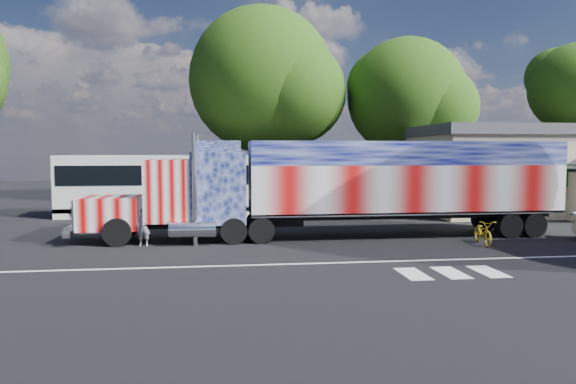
{
  "coord_description": "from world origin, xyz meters",
  "views": [
    {
      "loc": [
        -2.83,
        -19.38,
        3.65
      ],
      "look_at": [
        0.0,
        3.0,
        1.9
      ],
      "focal_mm": 32.0,
      "sensor_mm": 36.0,
      "label": 1
    }
  ],
  "objects": [
    {
      "name": "ground",
      "position": [
        0.0,
        0.0,
        0.0
      ],
      "size": [
        100.0,
        100.0,
        0.0
      ],
      "primitive_type": "plane",
      "color": "black"
    },
    {
      "name": "tree_ne_a",
      "position": [
        10.06,
        15.47,
        7.46
      ],
      "size": [
        8.61,
        8.2,
        11.61
      ],
      "color": "black",
      "rests_on": "ground"
    },
    {
      "name": "lane_markings",
      "position": [
        1.71,
        -3.77,
        0.01
      ],
      "size": [
        30.0,
        2.67,
        0.01
      ],
      "color": "silver",
      "rests_on": "ground"
    },
    {
      "name": "tree_n_mid",
      "position": [
        0.15,
        17.44,
        8.71
      ],
      "size": [
        10.81,
        10.29,
        13.91
      ],
      "color": "black",
      "rests_on": "ground"
    },
    {
      "name": "semi_truck",
      "position": [
        2.43,
        2.12,
        2.27
      ],
      "size": [
        20.69,
        3.27,
        4.41
      ],
      "color": "black",
      "rests_on": "ground"
    },
    {
      "name": "woman",
      "position": [
        -5.94,
        1.0,
        0.75
      ],
      "size": [
        0.59,
        0.44,
        1.49
      ],
      "primitive_type": "imported",
      "rotation": [
        0.0,
        0.0,
        -0.16
      ],
      "color": "slate",
      "rests_on": "ground"
    },
    {
      "name": "coach_bus",
      "position": [
        -6.07,
        10.84,
        1.8
      ],
      "size": [
        11.96,
        2.78,
        3.48
      ],
      "color": "white",
      "rests_on": "ground"
    },
    {
      "name": "bicycle",
      "position": [
        7.41,
        -0.32,
        0.49
      ],
      "size": [
        0.93,
        1.93,
        0.97
      ],
      "primitive_type": "imported",
      "rotation": [
        0.0,
        0.0,
        -0.16
      ],
      "color": "gold",
      "rests_on": "ground"
    }
  ]
}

